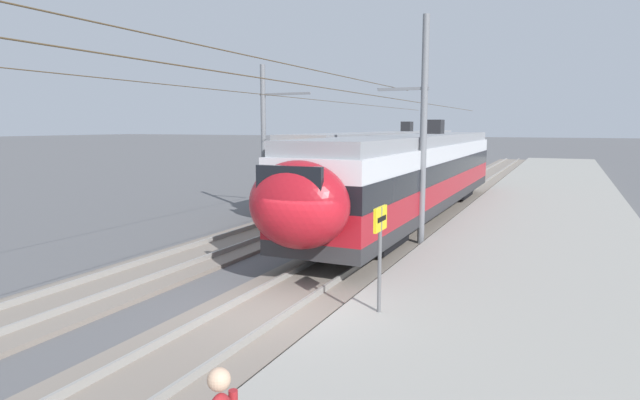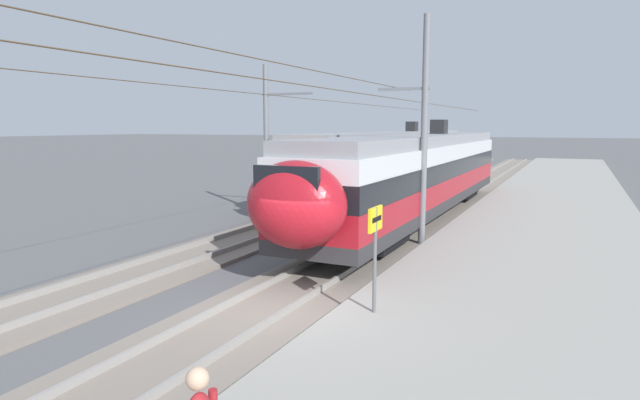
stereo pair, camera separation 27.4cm
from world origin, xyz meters
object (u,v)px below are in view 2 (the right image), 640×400
train_near_platform (416,172)px  catenary_mast_mid (422,130)px  train_far_track (391,157)px  catenary_mast_far_side (270,137)px  platform_sign (375,236)px

train_near_platform → catenary_mast_mid: catenary_mast_mid is taller
train_far_track → catenary_mast_mid: bearing=-158.4°
train_near_platform → catenary_mast_mid: bearing=-163.0°
train_near_platform → catenary_mast_mid: size_ratio=0.60×
catenary_mast_mid → catenary_mast_far_side: 8.91m
train_near_platform → platform_sign: 12.91m
catenary_mast_mid → platform_sign: bearing=-171.3°
catenary_mast_mid → train_near_platform: bearing=17.0°
catenary_mast_mid → platform_sign: size_ratio=17.61×
train_far_track → catenary_mast_far_side: size_ratio=0.72×
train_near_platform → catenary_mast_far_side: bearing=99.7°
train_near_platform → catenary_mast_far_side: catenary_mast_far_side is taller
train_near_platform → train_far_track: size_ratio=0.84×
catenary_mast_mid → platform_sign: catenary_mast_mid is taller
train_far_track → catenary_mast_mid: catenary_mast_mid is taller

